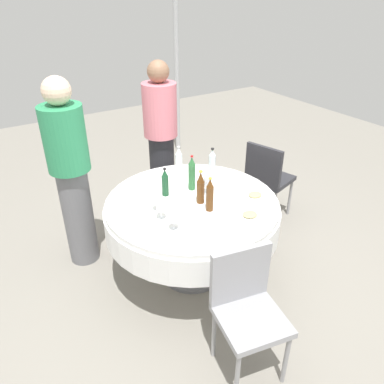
{
  "coord_description": "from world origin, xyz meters",
  "views": [
    {
      "loc": [
        1.37,
        2.16,
        2.26
      ],
      "look_at": [
        0.0,
        0.0,
        0.82
      ],
      "focal_mm": 34.8,
      "sensor_mm": 36.0,
      "label": 1
    }
  ],
  "objects_px": {
    "bottle_green_south": "(192,174)",
    "plate_west": "(255,196)",
    "bottle_dark_green_near": "(165,183)",
    "bottle_brown_right": "(210,195)",
    "wine_glass_rear": "(161,207)",
    "chair_far": "(246,303)",
    "bottle_brown_far": "(201,188)",
    "wine_glass_right": "(157,200)",
    "wine_glass_front": "(174,218)",
    "wine_glass_far": "(208,182)",
    "person_near": "(71,173)",
    "dining_table": "(192,216)",
    "bottle_clear_rear": "(179,162)",
    "person_east": "(161,139)",
    "plate_mid": "(250,216)",
    "bottle_clear_east": "(212,165)",
    "chair_front": "(267,175)"
  },
  "relations": [
    {
      "from": "wine_glass_far",
      "to": "chair_front",
      "type": "xyz_separation_m",
      "value": [
        -0.96,
        -0.3,
        -0.33
      ]
    },
    {
      "from": "dining_table",
      "to": "chair_front",
      "type": "xyz_separation_m",
      "value": [
        -1.13,
        -0.33,
        -0.07
      ]
    },
    {
      "from": "wine_glass_far",
      "to": "wine_glass_rear",
      "type": "bearing_deg",
      "value": 14.23
    },
    {
      "from": "plate_mid",
      "to": "person_east",
      "type": "xyz_separation_m",
      "value": [
        -0.05,
        -1.47,
        0.11
      ]
    },
    {
      "from": "bottle_brown_right",
      "to": "wine_glass_front",
      "type": "bearing_deg",
      "value": 12.45
    },
    {
      "from": "wine_glass_rear",
      "to": "dining_table",
      "type": "bearing_deg",
      "value": -163.54
    },
    {
      "from": "person_near",
      "to": "plate_west",
      "type": "bearing_deg",
      "value": -84.22
    },
    {
      "from": "bottle_clear_rear",
      "to": "wine_glass_front",
      "type": "relative_size",
      "value": 2.0
    },
    {
      "from": "bottle_dark_green_near",
      "to": "chair_far",
      "type": "xyz_separation_m",
      "value": [
        0.05,
        1.12,
        -0.33
      ]
    },
    {
      "from": "wine_glass_far",
      "to": "person_near",
      "type": "xyz_separation_m",
      "value": [
        0.91,
        -0.68,
        0.03
      ]
    },
    {
      "from": "person_east",
      "to": "person_near",
      "type": "bearing_deg",
      "value": -147.0
    },
    {
      "from": "bottle_green_south",
      "to": "plate_west",
      "type": "distance_m",
      "value": 0.55
    },
    {
      "from": "bottle_brown_far",
      "to": "wine_glass_right",
      "type": "bearing_deg",
      "value": -12.72
    },
    {
      "from": "bottle_dark_green_near",
      "to": "bottle_clear_east",
      "type": "xyz_separation_m",
      "value": [
        -0.48,
        -0.02,
        0.03
      ]
    },
    {
      "from": "wine_glass_far",
      "to": "person_east",
      "type": "relative_size",
      "value": 0.1
    },
    {
      "from": "wine_glass_far",
      "to": "bottle_green_south",
      "type": "bearing_deg",
      "value": -64.18
    },
    {
      "from": "person_near",
      "to": "person_east",
      "type": "distance_m",
      "value": 1.07
    },
    {
      "from": "bottle_brown_right",
      "to": "wine_glass_far",
      "type": "height_order",
      "value": "bottle_brown_right"
    },
    {
      "from": "wine_glass_front",
      "to": "bottle_brown_right",
      "type": "bearing_deg",
      "value": -167.55
    },
    {
      "from": "bottle_clear_rear",
      "to": "person_east",
      "type": "bearing_deg",
      "value": -102.71
    },
    {
      "from": "wine_glass_right",
      "to": "bottle_clear_rear",
      "type": "bearing_deg",
      "value": -135.81
    },
    {
      "from": "plate_west",
      "to": "bottle_clear_rear",
      "type": "bearing_deg",
      "value": -66.1
    },
    {
      "from": "chair_far",
      "to": "dining_table",
      "type": "bearing_deg",
      "value": -90.0
    },
    {
      "from": "wine_glass_rear",
      "to": "plate_mid",
      "type": "distance_m",
      "value": 0.66
    },
    {
      "from": "plate_west",
      "to": "wine_glass_front",
      "type": "bearing_deg",
      "value": 2.86
    },
    {
      "from": "bottle_clear_east",
      "to": "person_near",
      "type": "bearing_deg",
      "value": -24.38
    },
    {
      "from": "wine_glass_rear",
      "to": "wine_glass_far",
      "type": "height_order",
      "value": "wine_glass_far"
    },
    {
      "from": "wine_glass_far",
      "to": "wine_glass_right",
      "type": "bearing_deg",
      "value": 0.99
    },
    {
      "from": "wine_glass_rear",
      "to": "bottle_clear_rear",
      "type": "bearing_deg",
      "value": -130.88
    },
    {
      "from": "person_east",
      "to": "bottle_brown_right",
      "type": "bearing_deg",
      "value": -86.03
    },
    {
      "from": "bottle_clear_rear",
      "to": "chair_far",
      "type": "relative_size",
      "value": 0.31
    },
    {
      "from": "bottle_brown_right",
      "to": "wine_glass_rear",
      "type": "xyz_separation_m",
      "value": [
        0.37,
        -0.09,
        -0.03
      ]
    },
    {
      "from": "chair_front",
      "to": "plate_mid",
      "type": "bearing_deg",
      "value": -65.94
    },
    {
      "from": "person_east",
      "to": "bottle_clear_east",
      "type": "bearing_deg",
      "value": -70.31
    },
    {
      "from": "chair_far",
      "to": "bottle_brown_far",
      "type": "bearing_deg",
      "value": -93.44
    },
    {
      "from": "bottle_brown_right",
      "to": "wine_glass_rear",
      "type": "relative_size",
      "value": 2.04
    },
    {
      "from": "bottle_dark_green_near",
      "to": "bottle_clear_rear",
      "type": "relative_size",
      "value": 0.89
    },
    {
      "from": "bottle_dark_green_near",
      "to": "bottle_brown_right",
      "type": "relative_size",
      "value": 0.88
    },
    {
      "from": "bottle_brown_far",
      "to": "bottle_dark_green_near",
      "type": "bearing_deg",
      "value": -54.94
    },
    {
      "from": "bottle_brown_far",
      "to": "person_east",
      "type": "bearing_deg",
      "value": -102.39
    },
    {
      "from": "chair_far",
      "to": "bottle_green_south",
      "type": "bearing_deg",
      "value": -93.52
    },
    {
      "from": "bottle_brown_far",
      "to": "wine_glass_rear",
      "type": "relative_size",
      "value": 2.04
    },
    {
      "from": "bottle_brown_right",
      "to": "plate_west",
      "type": "distance_m",
      "value": 0.44
    },
    {
      "from": "dining_table",
      "to": "bottle_clear_rear",
      "type": "relative_size",
      "value": 5.18
    },
    {
      "from": "wine_glass_rear",
      "to": "plate_west",
      "type": "distance_m",
      "value": 0.8
    },
    {
      "from": "wine_glass_right",
      "to": "wine_glass_front",
      "type": "xyz_separation_m",
      "value": [
        0.02,
        0.29,
        0.01
      ]
    },
    {
      "from": "bottle_clear_east",
      "to": "plate_west",
      "type": "xyz_separation_m",
      "value": [
        -0.11,
        0.45,
        -0.13
      ]
    },
    {
      "from": "plate_west",
      "to": "person_near",
      "type": "height_order",
      "value": "person_near"
    },
    {
      "from": "plate_west",
      "to": "plate_mid",
      "type": "bearing_deg",
      "value": 41.99
    },
    {
      "from": "bottle_brown_far",
      "to": "chair_front",
      "type": "bearing_deg",
      "value": -160.52
    }
  ]
}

